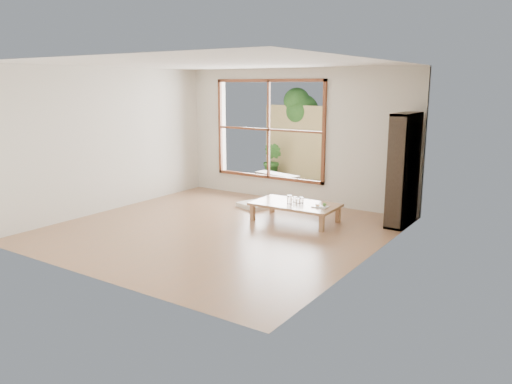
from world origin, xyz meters
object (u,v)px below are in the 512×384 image
Objects in this scene: low_table at (295,205)px; garden_bench at (277,176)px; food_tray at (321,206)px; bookshelf at (403,170)px.

low_table is 1.29× the size of garden_bench.
bookshelf is at bearing 35.48° from food_tray.
food_tray is 2.90m from garden_bench.
food_tray is at bearing -2.20° from low_table.
garden_bench reaches higher than low_table.
food_tray is at bearing -31.54° from garden_bench.
bookshelf is at bearing 25.75° from low_table.
low_table is at bearing 177.84° from food_tray.
bookshelf reaches higher than food_tray.
garden_bench is (-2.07, 2.03, -0.02)m from food_tray.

